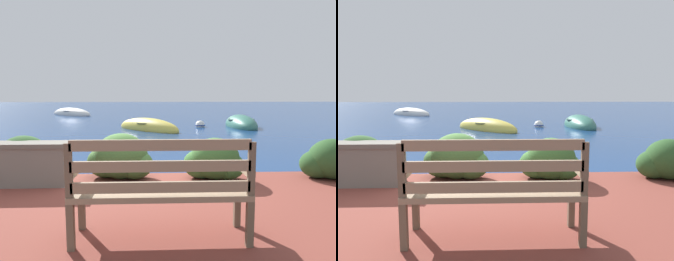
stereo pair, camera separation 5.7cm
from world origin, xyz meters
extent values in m
plane|color=navy|center=(0.00, 0.00, 0.00)|extent=(80.00, 80.00, 0.00)
cube|color=brown|center=(-0.33, -2.11, 0.42)|extent=(0.06, 0.06, 0.40)
cube|color=brown|center=(1.17, -2.11, 0.42)|extent=(0.06, 0.06, 0.40)
cube|color=brown|center=(-0.33, -2.53, 0.42)|extent=(0.06, 0.06, 0.40)
cube|color=brown|center=(1.17, -2.53, 0.42)|extent=(0.06, 0.06, 0.40)
cube|color=#8C755B|center=(0.42, -2.32, 0.65)|extent=(1.56, 0.48, 0.05)
cube|color=#8C755B|center=(0.42, -2.53, 0.75)|extent=(1.48, 0.04, 0.09)
cube|color=#8C755B|center=(0.42, -2.53, 0.93)|extent=(1.48, 0.04, 0.09)
cube|color=#8C755B|center=(0.42, -2.53, 1.10)|extent=(1.48, 0.04, 0.09)
cube|color=brown|center=(-0.33, -2.53, 0.90)|extent=(0.06, 0.04, 0.45)
cube|color=brown|center=(1.17, -2.53, 0.90)|extent=(0.06, 0.04, 0.45)
cube|color=#8C755B|center=(-0.33, -2.32, 0.85)|extent=(0.07, 0.43, 0.05)
cube|color=#8C755B|center=(1.17, -2.32, 0.85)|extent=(0.07, 0.43, 0.05)
cube|color=slate|center=(-1.77, -0.59, 0.49)|extent=(1.83, 0.35, 0.55)
ellipsoid|color=#284C23|center=(-1.58, -0.26, 0.55)|extent=(0.77, 0.69, 0.66)
ellipsoid|color=#284C23|center=(-1.79, -0.20, 0.45)|extent=(0.58, 0.52, 0.46)
ellipsoid|color=#284C23|center=(-1.38, -0.30, 0.43)|extent=(0.54, 0.49, 0.42)
ellipsoid|color=#426B33|center=(-0.13, -0.28, 0.56)|extent=(0.80, 0.72, 0.68)
ellipsoid|color=#426B33|center=(-0.35, -0.22, 0.46)|extent=(0.60, 0.54, 0.48)
ellipsoid|color=#426B33|center=(0.07, -0.32, 0.44)|extent=(0.56, 0.51, 0.44)
ellipsoid|color=#38662D|center=(1.28, -0.38, 0.53)|extent=(0.73, 0.66, 0.62)
ellipsoid|color=#38662D|center=(1.08, -0.32, 0.44)|extent=(0.55, 0.49, 0.44)
ellipsoid|color=#38662D|center=(1.46, -0.42, 0.42)|extent=(0.51, 0.46, 0.40)
ellipsoid|color=#284C23|center=(3.04, -0.44, 0.52)|extent=(0.71, 0.64, 0.60)
ellipsoid|color=#284C23|center=(2.85, -0.39, 0.43)|extent=(0.53, 0.48, 0.43)
ellipsoid|color=#DBC64C|center=(0.15, 7.68, 0.06)|extent=(2.86, 2.87, 0.83)
torus|color=olive|center=(0.15, 7.68, 0.29)|extent=(1.31, 1.31, 0.07)
cube|color=#846647|center=(-0.18, 8.01, 0.26)|extent=(0.60, 0.59, 0.04)
cube|color=#846647|center=(0.43, 7.40, 0.26)|extent=(0.60, 0.59, 0.04)
ellipsoid|color=#336B5B|center=(4.11, 8.65, 0.07)|extent=(1.19, 2.93, 0.90)
torus|color=#304F46|center=(4.11, 8.65, 0.31)|extent=(1.16, 1.16, 0.07)
cube|color=#846647|center=(4.10, 9.09, 0.28)|extent=(0.90, 0.14, 0.04)
cube|color=#846647|center=(4.12, 8.29, 0.28)|extent=(0.90, 0.14, 0.04)
ellipsoid|color=silver|center=(-4.81, 15.77, 0.06)|extent=(3.23, 2.80, 0.81)
torus|color=gray|center=(-4.81, 15.77, 0.28)|extent=(1.44, 1.44, 0.07)
cube|color=#846647|center=(-4.42, 15.47, 0.25)|extent=(0.59, 0.71, 0.04)
cube|color=#846647|center=(-5.14, 16.02, 0.25)|extent=(0.59, 0.71, 0.04)
sphere|color=white|center=(2.36, 8.70, 0.07)|extent=(0.40, 0.40, 0.40)
torus|color=navy|center=(2.36, 8.70, 0.07)|extent=(0.44, 0.44, 0.05)
camera|label=1|loc=(0.36, -5.14, 1.54)|focal=35.00mm
camera|label=2|loc=(0.42, -5.15, 1.54)|focal=35.00mm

